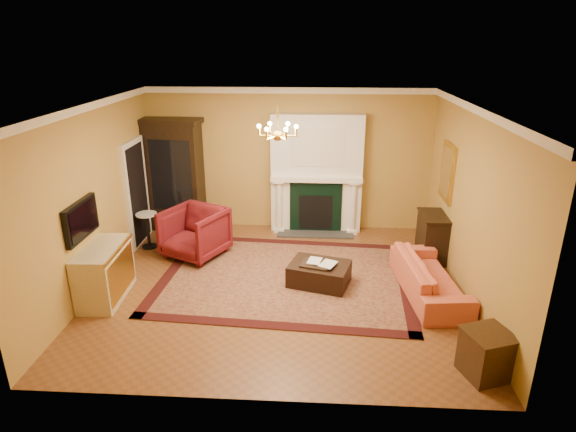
# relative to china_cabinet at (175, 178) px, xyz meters

# --- Properties ---
(floor) EXTENTS (6.00, 5.50, 0.02)m
(floor) POSITION_rel_china_cabinet_xyz_m (2.40, -2.49, -1.15)
(floor) COLOR brown
(floor) RESTS_ON ground
(ceiling) EXTENTS (6.00, 5.50, 0.02)m
(ceiling) POSITION_rel_china_cabinet_xyz_m (2.40, -2.49, 1.87)
(ceiling) COLOR white
(ceiling) RESTS_ON wall_back
(wall_back) EXTENTS (6.00, 0.02, 3.00)m
(wall_back) POSITION_rel_china_cabinet_xyz_m (2.40, 0.27, 0.36)
(wall_back) COLOR #B1843F
(wall_back) RESTS_ON floor
(wall_front) EXTENTS (6.00, 0.02, 3.00)m
(wall_front) POSITION_rel_china_cabinet_xyz_m (2.40, -5.25, 0.36)
(wall_front) COLOR #B1843F
(wall_front) RESTS_ON floor
(wall_left) EXTENTS (0.02, 5.50, 3.00)m
(wall_left) POSITION_rel_china_cabinet_xyz_m (-0.61, -2.49, 0.36)
(wall_left) COLOR #B1843F
(wall_left) RESTS_ON floor
(wall_right) EXTENTS (0.02, 5.50, 3.00)m
(wall_right) POSITION_rel_china_cabinet_xyz_m (5.41, -2.49, 0.36)
(wall_right) COLOR #B1843F
(wall_right) RESTS_ON floor
(fireplace) EXTENTS (1.90, 0.70, 2.50)m
(fireplace) POSITION_rel_china_cabinet_xyz_m (3.00, 0.08, 0.05)
(fireplace) COLOR white
(fireplace) RESTS_ON wall_back
(crown_molding) EXTENTS (6.00, 5.50, 0.12)m
(crown_molding) POSITION_rel_china_cabinet_xyz_m (2.40, -1.53, 1.80)
(crown_molding) COLOR white
(crown_molding) RESTS_ON ceiling
(doorway) EXTENTS (0.08, 1.05, 2.10)m
(doorway) POSITION_rel_china_cabinet_xyz_m (-0.55, -0.79, -0.10)
(doorway) COLOR silver
(doorway) RESTS_ON wall_left
(tv_panel) EXTENTS (0.09, 0.95, 0.58)m
(tv_panel) POSITION_rel_china_cabinet_xyz_m (-0.55, -3.09, 0.21)
(tv_panel) COLOR black
(tv_panel) RESTS_ON wall_left
(gilt_mirror) EXTENTS (0.06, 0.76, 1.05)m
(gilt_mirror) POSITION_rel_china_cabinet_xyz_m (5.37, -1.09, 0.51)
(gilt_mirror) COLOR gold
(gilt_mirror) RESTS_ON wall_right
(chandelier) EXTENTS (0.63, 0.55, 0.53)m
(chandelier) POSITION_rel_china_cabinet_xyz_m (2.40, -2.49, 1.46)
(chandelier) COLOR gold
(chandelier) RESTS_ON ceiling
(oriental_rug) EXTENTS (4.50, 3.50, 0.02)m
(oriental_rug) POSITION_rel_china_cabinet_xyz_m (2.49, -2.20, -1.14)
(oriental_rug) COLOR #470F13
(oriental_rug) RESTS_ON floor
(china_cabinet) EXTENTS (1.20, 0.65, 2.29)m
(china_cabinet) POSITION_rel_china_cabinet_xyz_m (0.00, 0.00, 0.00)
(china_cabinet) COLOR black
(china_cabinet) RESTS_ON floor
(wingback_armchair) EXTENTS (1.32, 1.29, 1.04)m
(wingback_armchair) POSITION_rel_china_cabinet_xyz_m (0.72, -1.41, -0.62)
(wingback_armchair) COLOR maroon
(wingback_armchair) RESTS_ON floor
(pedestal_table) EXTENTS (0.40, 0.40, 0.72)m
(pedestal_table) POSITION_rel_china_cabinet_xyz_m (-0.30, -1.08, -0.73)
(pedestal_table) COLOR black
(pedestal_table) RESTS_ON floor
(commode) EXTENTS (0.61, 1.20, 0.88)m
(commode) POSITION_rel_china_cabinet_xyz_m (-0.33, -3.05, -0.70)
(commode) COLOR beige
(commode) RESTS_ON floor
(coral_sofa) EXTENTS (0.80, 2.09, 0.80)m
(coral_sofa) POSITION_rel_china_cabinet_xyz_m (4.86, -2.60, -0.75)
(coral_sofa) COLOR #C34B3E
(coral_sofa) RESTS_ON floor
(end_table) EXTENTS (0.64, 0.64, 0.58)m
(end_table) POSITION_rel_china_cabinet_xyz_m (5.12, -4.63, -0.86)
(end_table) COLOR #3E2511
(end_table) RESTS_ON floor
(console_table) EXTENTS (0.45, 0.77, 0.86)m
(console_table) POSITION_rel_china_cabinet_xyz_m (5.18, -1.27, -0.72)
(console_table) COLOR black
(console_table) RESTS_ON floor
(leather_ottoman) EXTENTS (1.13, 0.95, 0.36)m
(leather_ottoman) POSITION_rel_china_cabinet_xyz_m (3.08, -2.40, -0.95)
(leather_ottoman) COLOR black
(leather_ottoman) RESTS_ON oriental_rug
(ottoman_tray) EXTENTS (0.56, 0.49, 0.03)m
(ottoman_tray) POSITION_rel_china_cabinet_xyz_m (3.02, -2.45, -0.75)
(ottoman_tray) COLOR black
(ottoman_tray) RESTS_ON leather_ottoman
(book_a) EXTENTS (0.22, 0.08, 0.29)m
(book_a) POSITION_rel_china_cabinet_xyz_m (2.89, -2.36, -0.59)
(book_a) COLOR gray
(book_a) RESTS_ON ottoman_tray
(book_b) EXTENTS (0.22, 0.12, 0.32)m
(book_b) POSITION_rel_china_cabinet_xyz_m (3.11, -2.44, -0.57)
(book_b) COLOR gray
(book_b) RESTS_ON ottoman_tray
(topiary_left) EXTENTS (0.16, 0.16, 0.44)m
(topiary_left) POSITION_rel_china_cabinet_xyz_m (2.49, 0.04, 0.33)
(topiary_left) COLOR gray
(topiary_left) RESTS_ON fireplace
(topiary_right) EXTENTS (0.14, 0.14, 0.38)m
(topiary_right) POSITION_rel_china_cabinet_xyz_m (3.55, 0.04, 0.30)
(topiary_right) COLOR gray
(topiary_right) RESTS_ON fireplace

